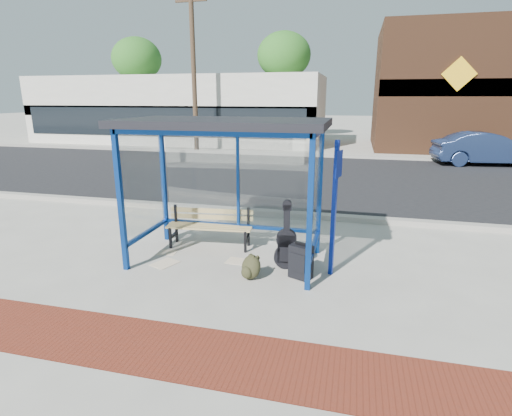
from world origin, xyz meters
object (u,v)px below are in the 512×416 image
(backpack, at_px, (250,268))
(guitar_bag, at_px, (286,245))
(bench, at_px, (210,224))
(parked_car, at_px, (486,149))
(suitcase, at_px, (301,262))

(backpack, bearing_deg, guitar_bag, 72.32)
(bench, height_order, backpack, bench)
(bench, relative_size, parked_car, 0.40)
(guitar_bag, height_order, suitcase, guitar_bag)
(bench, height_order, parked_car, parked_car)
(bench, bearing_deg, suitcase, -33.60)
(suitcase, distance_m, parked_car, 14.16)
(suitcase, bearing_deg, guitar_bag, 155.38)
(suitcase, xyz_separation_m, backpack, (-0.76, -0.22, -0.09))
(backpack, xyz_separation_m, parked_car, (6.79, 13.01, 0.50))
(backpack, height_order, parked_car, parked_car)
(backpack, bearing_deg, bench, 155.94)
(bench, distance_m, suitcase, 2.12)
(guitar_bag, relative_size, parked_car, 0.27)
(suitcase, relative_size, backpack, 1.53)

